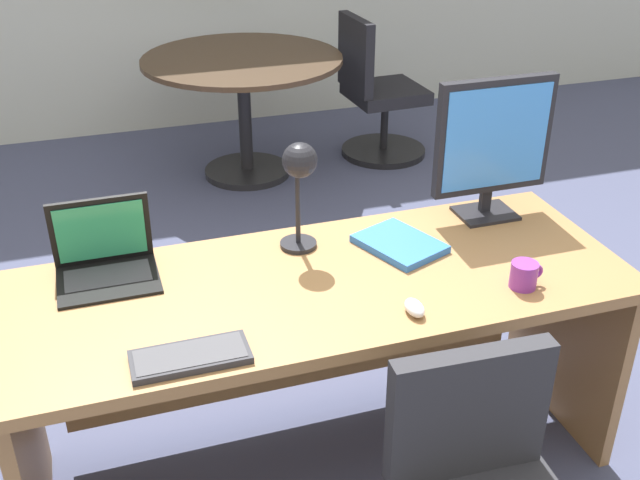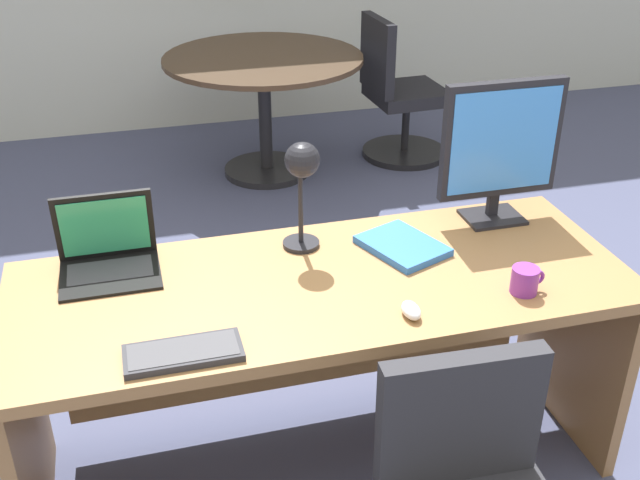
# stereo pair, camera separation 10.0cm
# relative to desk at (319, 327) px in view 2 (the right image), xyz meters

# --- Properties ---
(ground) EXTENTS (12.00, 12.00, 0.00)m
(ground) POSITION_rel_desk_xyz_m (0.00, 1.45, -0.54)
(ground) COLOR #474C6B
(desk) EXTENTS (1.89, 0.73, 0.75)m
(desk) POSITION_rel_desk_xyz_m (0.00, 0.00, 0.00)
(desk) COLOR #9E7042
(desk) RESTS_ON ground
(monitor) EXTENTS (0.42, 0.16, 0.49)m
(monitor) POSITION_rel_desk_xyz_m (0.68, 0.19, 0.48)
(monitor) COLOR black
(monitor) RESTS_ON desk
(laptop) EXTENTS (0.30, 0.25, 0.24)m
(laptop) POSITION_rel_desk_xyz_m (-0.62, 0.20, 0.28)
(laptop) COLOR black
(laptop) RESTS_ON desk
(keyboard) EXTENTS (0.31, 0.13, 0.02)m
(keyboard) POSITION_rel_desk_xyz_m (-0.45, -0.32, 0.21)
(keyboard) COLOR #2D2D33
(keyboard) RESTS_ON desk
(mouse) EXTENTS (0.05, 0.09, 0.04)m
(mouse) POSITION_rel_desk_xyz_m (0.19, -0.30, 0.22)
(mouse) COLOR silver
(mouse) RESTS_ON desk
(desk_lamp) EXTENTS (0.12, 0.14, 0.37)m
(desk_lamp) POSITION_rel_desk_xyz_m (-0.01, 0.15, 0.47)
(desk_lamp) COLOR black
(desk_lamp) RESTS_ON desk
(book) EXTENTS (0.29, 0.32, 0.02)m
(book) POSITION_rel_desk_xyz_m (0.30, 0.07, 0.22)
(book) COLOR blue
(book) RESTS_ON desk
(coffee_mug) EXTENTS (0.10, 0.08, 0.08)m
(coffee_mug) POSITION_rel_desk_xyz_m (0.55, -0.27, 0.24)
(coffee_mug) COLOR purple
(coffee_mug) RESTS_ON desk
(meeting_table) EXTENTS (1.19, 1.19, 0.75)m
(meeting_table) POSITION_rel_desk_xyz_m (0.32, 2.48, 0.03)
(meeting_table) COLOR black
(meeting_table) RESTS_ON ground
(meeting_chair_near) EXTENTS (0.56, 0.56, 0.92)m
(meeting_chair_near) POSITION_rel_desk_xyz_m (1.21, 2.52, -0.17)
(meeting_chair_near) COLOR black
(meeting_chair_near) RESTS_ON ground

